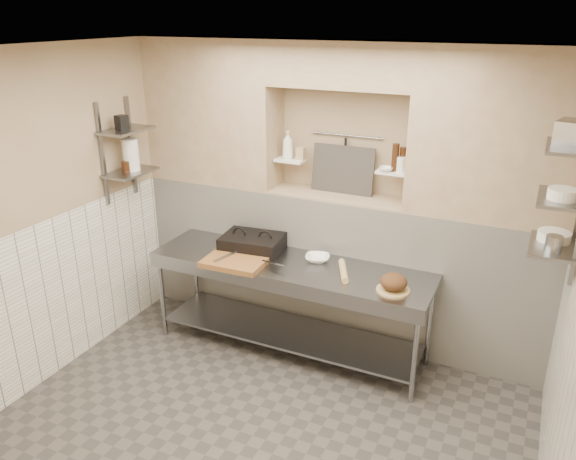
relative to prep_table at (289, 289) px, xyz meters
The scene contains 45 objects.
floor 1.39m from the prep_table, 78.29° to the right, with size 4.00×3.90×0.10m, color #47433F.
ceiling 2.52m from the prep_table, 78.29° to the right, with size 4.00×3.90×0.10m, color silver.
wall_left 2.29m from the prep_table, 146.75° to the right, with size 0.10×3.90×2.80m, color tan.
wall_back 1.14m from the prep_table, 73.29° to the left, with size 4.00×0.10×2.80m, color tan.
backwall_lower 0.62m from the prep_table, 66.61° to the left, with size 4.00×0.40×1.40m, color white.
alcove_sill 0.99m from the prep_table, 66.61° to the left, with size 1.30×0.40×0.02m, color tan.
backwall_pillar_left 1.90m from the prep_table, 152.30° to the left, with size 1.35×0.40×1.40m, color tan.
backwall_pillar_right 2.22m from the prep_table, 19.85° to the left, with size 1.35×0.40×1.40m, color tan.
backwall_header 2.05m from the prep_table, 66.61° to the left, with size 1.30×0.40×0.40m, color tan.
wainscot_left 2.11m from the prep_table, 145.86° to the right, with size 0.02×3.90×1.40m, color white.
wainscot_right 2.53m from the prep_table, 27.89° to the right, with size 0.02×3.90×1.40m, color white.
alcove_shelf_left 1.23m from the prep_table, 114.21° to the left, with size 0.28×0.16×0.03m, color white.
alcove_shelf_right 1.41m from the prep_table, 37.26° to the left, with size 0.28×0.16×0.03m, color white.
utensil_rail 1.52m from the prep_table, 71.60° to the left, with size 0.02×0.02×0.70m, color gray.
hanging_steel 1.37m from the prep_table, 71.12° to the left, with size 0.02×0.02×0.30m, color black.
splash_panel 1.22m from the prep_table, 69.81° to the left, with size 0.60×0.02×0.45m, color #383330.
shelf_rail_left_a 2.08m from the prep_table, behind, with size 0.03×0.03×0.95m, color slate.
shelf_rail_left_b 2.11m from the prep_table, 169.10° to the right, with size 0.03×0.03×0.95m, color slate.
wall_shelf_left_lower 1.87m from the prep_table, behind, with size 0.30×0.50×0.03m, color slate.
wall_shelf_left_upper 2.10m from the prep_table, behind, with size 0.30×0.50×0.03m, color slate.
wall_shelf_right_lower 2.26m from the prep_table, ahead, with size 0.30×0.50×0.03m, color slate.
wall_shelf_right_mid 2.41m from the prep_table, ahead, with size 0.30×0.50×0.03m, color slate.
wall_shelf_right_upper 2.61m from the prep_table, ahead, with size 0.30×0.50×0.03m, color slate.
prep_table is the anchor object (origin of this frame).
panini_press 0.57m from the prep_table, 164.16° to the left, with size 0.60×0.46×0.15m.
cutting_board 0.56m from the prep_table, 154.11° to the right, with size 0.55×0.38×0.05m, color brown.
knife_blade 0.35m from the prep_table, 121.35° to the right, with size 0.24×0.03×0.01m, color gray.
tongs 0.66m from the prep_table, 158.31° to the right, with size 0.03×0.03×0.27m, color gray.
mixing_bowl 0.39m from the prep_table, 38.97° to the left, with size 0.22×0.22×0.05m, color white.
rolling_pin 0.59m from the prep_table, ahead, with size 0.06×0.06×0.39m, color tan.
bread_board 1.03m from the prep_table, ahead, with size 0.27×0.27×0.02m, color tan.
bread_loaf 1.05m from the prep_table, ahead, with size 0.22×0.22×0.13m, color #4C2D19.
bottle_soap 1.36m from the prep_table, 116.05° to the left, with size 0.10×0.10×0.26m, color white.
jar_alcove 1.29m from the prep_table, 104.48° to the left, with size 0.08×0.08×0.12m, color tan.
bowl_alcove 1.39m from the prep_table, 37.15° to the left, with size 0.12×0.12×0.04m, color white.
condiment_a 1.55m from the prep_table, 36.07° to the left, with size 0.06×0.06×0.21m, color black.
condiment_b 1.52m from the prep_table, 36.69° to the left, with size 0.06×0.06×0.24m, color black.
condiment_c 1.51m from the prep_table, 34.26° to the left, with size 0.08×0.08×0.13m, color white.
jug_left 1.95m from the prep_table, behind, with size 0.15×0.15×0.30m, color white.
jar_left 1.90m from the prep_table, behind, with size 0.07×0.07×0.11m, color black.
box_left_upper 2.15m from the prep_table, behind, with size 0.09×0.09×0.13m, color black.
bowl_right 2.27m from the prep_table, ahead, with size 0.22×0.22×0.07m, color white.
canister_right 2.30m from the prep_table, ahead, with size 0.11×0.11×0.11m, color gray.
bowl_right_mid 2.44m from the prep_table, ahead, with size 0.19×0.19×0.07m, color white.
basket_right 2.66m from the prep_table, ahead, with size 0.19×0.24×0.15m, color gray.
Camera 1 is at (1.69, -2.98, 3.03)m, focal length 35.00 mm.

